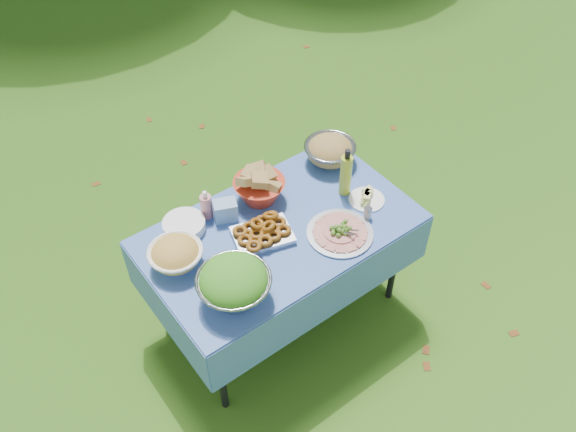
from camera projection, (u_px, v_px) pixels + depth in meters
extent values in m
plane|color=#1A3B0A|center=(281.00, 311.00, 3.82)|extent=(80.00, 80.00, 0.00)
cube|color=#76ACE2|center=(280.00, 273.00, 3.55)|extent=(1.46, 0.86, 0.76)
cylinder|color=white|center=(184.00, 225.00, 3.25)|extent=(0.29, 0.29, 0.06)
cube|color=#80AEDA|center=(225.00, 210.00, 3.29)|extent=(0.15, 0.13, 0.11)
cylinder|color=#D47C81|center=(206.00, 204.00, 3.27)|extent=(0.08, 0.08, 0.18)
cube|color=silver|center=(262.00, 233.00, 3.20)|extent=(0.35, 0.29, 0.07)
cylinder|color=#A2A4A9|center=(340.00, 229.00, 3.21)|extent=(0.45, 0.45, 0.08)
cylinder|color=#B4C92A|center=(346.00, 172.00, 3.36)|extent=(0.09, 0.09, 0.31)
cylinder|color=white|center=(367.00, 197.00, 3.40)|extent=(0.21, 0.21, 0.06)
cylinder|color=silver|center=(368.00, 213.00, 3.30)|extent=(0.05, 0.05, 0.07)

